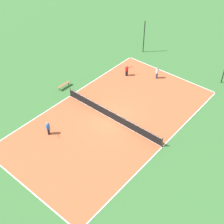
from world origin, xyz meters
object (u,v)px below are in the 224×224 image
Objects in this scene: player_coach_red at (127,70)px; tennis_ball_right_alley at (78,205)px; player_near_white at (157,72)px; tennis_ball_left_sideline at (133,103)px; tennis_net at (112,115)px; player_near_blue at (48,128)px; bench at (64,85)px; fence_post_back_left at (144,37)px; tennis_ball_far_baseline at (35,120)px.

tennis_ball_right_alley is at bearing -126.45° from player_coach_red.
player_near_white is at bearing -31.80° from player_coach_red.
tennis_ball_right_alley is (8.01, -16.10, -0.72)m from player_coach_red.
tennis_ball_left_sideline is 1.00× the size of tennis_ball_right_alley.
tennis_net reaches higher than tennis_ball_left_sideline.
tennis_ball_right_alley is at bearing 3.69° from player_near_blue.
fence_post_back_left reaches higher than bench.
tennis_ball_far_baseline is 17.93m from fence_post_back_left.
tennis_ball_far_baseline is (-4.91, -13.83, -0.76)m from player_near_white.
tennis_ball_right_alley is 10.74m from tennis_ball_far_baseline.
bench is at bearing 155.82° from player_near_blue.
fence_post_back_left reaches higher than tennis_ball_right_alley.
tennis_net is 171.00× the size of tennis_ball_left_sideline.
player_coach_red is at bearing 80.93° from tennis_ball_far_baseline.
tennis_ball_right_alley is (11.84, -9.71, -0.33)m from bench.
tennis_ball_far_baseline is (-5.57, -5.01, -0.46)m from tennis_net.
bench is at bearing -99.37° from fence_post_back_left.
tennis_net is at bearing 89.83° from player_near_blue.
fence_post_back_left reaches higher than player_coach_red.
tennis_ball_left_sideline is at bearing 56.01° from tennis_ball_far_baseline.
player_near_white is at bearing 70.45° from tennis_ball_far_baseline.
tennis_ball_left_sideline is at bearing -59.55° from fence_post_back_left.
tennis_ball_left_sideline is at bearing 99.83° from player_near_blue.
bench is at bearing 140.65° from tennis_ball_right_alley.
player_coach_red is at bearing 116.46° from tennis_ball_right_alley.
player_near_blue reaches higher than tennis_ball_right_alley.
tennis_ball_far_baseline is (-1.92, -12.02, -0.72)m from player_coach_red.
player_near_blue is at bearing 153.74° from tennis_ball_right_alley.
player_coach_red is 0.32× the size of fence_post_back_left.
bench is at bearing 110.00° from player_near_white.
player_coach_red is at bearing -30.88° from bench.
player_near_white reaches higher than tennis_ball_right_alley.
tennis_ball_left_sideline is at bearing -70.01° from bench.
bench reaches higher than tennis_ball_far_baseline.
player_near_blue is 12.42m from player_coach_red.
player_near_white is 14.42m from player_near_blue.
tennis_ball_far_baseline is (-5.65, -8.38, 0.00)m from tennis_ball_left_sideline.
fence_post_back_left is (2.01, 12.18, 1.74)m from bench.
tennis_ball_far_baseline is at bearing -161.97° from player_coach_red.
player_near_white is 1.01× the size of player_near_blue.
bench is 8.05m from tennis_ball_left_sideline.
fence_post_back_left is (-9.83, 21.89, 2.07)m from tennis_ball_right_alley.
bench is 15.31m from tennis_ball_right_alley.
tennis_ball_left_sideline is 11.14m from fence_post_back_left.
bench is (-7.47, 0.62, -0.13)m from tennis_net.
tennis_ball_far_baseline is at bearing 157.68° from tennis_ball_right_alley.
tennis_ball_far_baseline is at bearing -158.95° from player_near_blue.
player_near_white is 20.92× the size of tennis_ball_far_baseline.
player_coach_red is 12.20m from tennis_ball_far_baseline.
tennis_net is at bearing 115.66° from tennis_ball_right_alley.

